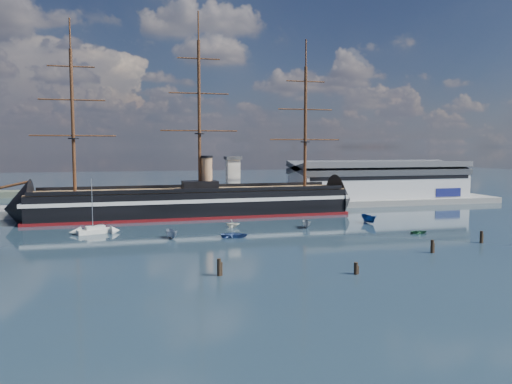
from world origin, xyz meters
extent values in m
plane|color=#1D2F3E|center=(0.00, 40.00, 0.00)|extent=(600.00, 600.00, 0.00)
cube|color=slate|center=(10.00, 76.00, 0.00)|extent=(180.00, 18.00, 2.00)
cube|color=#B7BABC|center=(58.00, 80.00, 7.00)|extent=(62.00, 20.00, 10.00)
cube|color=#3F4247|center=(58.00, 80.00, 12.60)|extent=(63.00, 21.00, 2.00)
cube|color=silver|center=(3.00, 73.00, 9.00)|extent=(4.00, 4.00, 14.00)
cube|color=#3F4247|center=(3.00, 73.00, 16.50)|extent=(5.00, 5.00, 1.00)
cube|color=black|center=(-11.44, 60.00, 4.00)|extent=(88.25, 17.46, 7.00)
cube|color=silver|center=(-11.44, 60.00, 5.20)|extent=(90.26, 17.74, 1.00)
cube|color=#5F0D10|center=(-11.44, 60.00, 0.35)|extent=(90.26, 17.70, 0.90)
cone|color=black|center=(-57.94, 60.00, 3.70)|extent=(14.26, 15.91, 15.68)
cone|color=black|center=(35.06, 60.00, 3.70)|extent=(11.26, 15.86, 15.68)
cube|color=brown|center=(-11.44, 60.00, 7.60)|extent=(88.23, 16.18, 0.40)
cube|color=black|center=(-9.44, 60.00, 9.00)|extent=(10.10, 6.17, 2.50)
cylinder|color=tan|center=(-7.44, 60.00, 12.50)|extent=(3.20, 3.20, 9.00)
cylinder|color=#381E0F|center=(-43.44, 60.00, 26.80)|extent=(0.90, 0.90, 38.00)
cylinder|color=#381E0F|center=(-9.44, 60.00, 28.80)|extent=(0.90, 0.90, 42.00)
cylinder|color=#381E0F|center=(22.56, 60.00, 25.80)|extent=(0.90, 0.90, 36.00)
cube|color=beige|center=(-37.11, 37.19, 0.53)|extent=(8.32, 4.80, 1.07)
cube|color=beige|center=(-37.11, 37.19, 1.39)|extent=(4.59, 2.99, 0.85)
cylinder|color=#B2B2B7|center=(-37.64, 37.19, 6.93)|extent=(0.17, 0.17, 11.73)
imported|color=gray|center=(-20.51, 26.53, 0.00)|extent=(6.42, 3.33, 2.45)
imported|color=#334D89|center=(-7.01, 24.13, 0.00)|extent=(2.28, 3.98, 1.74)
imported|color=gray|center=(13.01, 32.53, 0.00)|extent=(6.09, 3.39, 2.30)
imported|color=white|center=(-4.50, 38.29, 0.00)|extent=(4.83, 6.24, 2.10)
imported|color=#215634|center=(35.51, 18.42, 0.00)|extent=(1.06, 2.58, 1.20)
imported|color=navy|center=(31.63, 35.72, 0.00)|extent=(7.29, 3.09, 2.85)
cylinder|color=black|center=(-16.22, -7.45, 0.00)|extent=(0.64, 0.64, 3.42)
cylinder|color=black|center=(4.78, -11.91, 0.00)|extent=(0.64, 0.64, 2.62)
cylinder|color=black|center=(25.81, -0.97, 0.00)|extent=(0.64, 0.64, 3.19)
cylinder|color=black|center=(41.53, 5.08, 0.00)|extent=(0.64, 0.64, 3.21)
camera|label=1|loc=(-29.78, -82.41, 19.97)|focal=35.00mm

